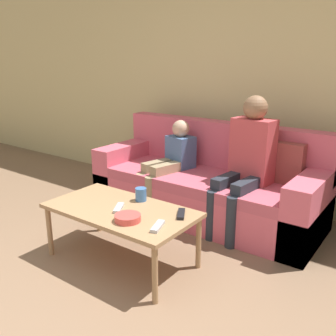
{
  "coord_description": "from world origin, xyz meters",
  "views": [
    {
      "loc": [
        1.62,
        -0.76,
        1.51
      ],
      "look_at": [
        -0.13,
        1.65,
        0.62
      ],
      "focal_mm": 40.0,
      "sensor_mm": 36.0,
      "label": 1
    }
  ],
  "objects_px": {
    "couch": "(207,186)",
    "snack_bowl": "(128,218)",
    "tv_remote_2": "(119,208)",
    "person_child": "(170,160)",
    "cup_near": "(141,194)",
    "person_adult": "(248,155)",
    "tv_remote_1": "(181,214)",
    "tv_remote_0": "(158,226)",
    "coffee_table": "(121,213)"
  },
  "relations": [
    {
      "from": "person_adult",
      "to": "tv_remote_1",
      "type": "relative_size",
      "value": 7.0
    },
    {
      "from": "tv_remote_2",
      "to": "snack_bowl",
      "type": "bearing_deg",
      "value": -61.29
    },
    {
      "from": "cup_near",
      "to": "tv_remote_2",
      "type": "relative_size",
      "value": 0.6
    },
    {
      "from": "couch",
      "to": "cup_near",
      "type": "xyz_separation_m",
      "value": [
        -0.06,
        -0.93,
        0.19
      ]
    },
    {
      "from": "tv_remote_1",
      "to": "tv_remote_2",
      "type": "relative_size",
      "value": 1.0
    },
    {
      "from": "tv_remote_0",
      "to": "person_adult",
      "type": "bearing_deg",
      "value": 66.83
    },
    {
      "from": "couch",
      "to": "tv_remote_1",
      "type": "relative_size",
      "value": 12.86
    },
    {
      "from": "person_child",
      "to": "tv_remote_2",
      "type": "distance_m",
      "value": 1.07
    },
    {
      "from": "person_adult",
      "to": "person_child",
      "type": "height_order",
      "value": "person_adult"
    },
    {
      "from": "cup_near",
      "to": "person_child",
      "type": "bearing_deg",
      "value": 110.32
    },
    {
      "from": "coffee_table",
      "to": "couch",
      "type": "bearing_deg",
      "value": 85.91
    },
    {
      "from": "tv_remote_0",
      "to": "coffee_table",
      "type": "bearing_deg",
      "value": 148.07
    },
    {
      "from": "person_child",
      "to": "person_adult",
      "type": "bearing_deg",
      "value": 17.3
    },
    {
      "from": "couch",
      "to": "coffee_table",
      "type": "distance_m",
      "value": 1.15
    },
    {
      "from": "couch",
      "to": "person_child",
      "type": "distance_m",
      "value": 0.44
    },
    {
      "from": "person_child",
      "to": "snack_bowl",
      "type": "xyz_separation_m",
      "value": [
        0.47,
        -1.15,
        -0.07
      ]
    },
    {
      "from": "person_child",
      "to": "tv_remote_2",
      "type": "xyz_separation_m",
      "value": [
        0.28,
        -1.03,
        -0.08
      ]
    },
    {
      "from": "tv_remote_0",
      "to": "snack_bowl",
      "type": "height_order",
      "value": "snack_bowl"
    },
    {
      "from": "person_child",
      "to": "cup_near",
      "type": "height_order",
      "value": "person_child"
    },
    {
      "from": "coffee_table",
      "to": "person_child",
      "type": "bearing_deg",
      "value": 105.13
    },
    {
      "from": "person_child",
      "to": "cup_near",
      "type": "distance_m",
      "value": 0.86
    },
    {
      "from": "couch",
      "to": "person_child",
      "type": "relative_size",
      "value": 2.41
    },
    {
      "from": "person_adult",
      "to": "tv_remote_0",
      "type": "bearing_deg",
      "value": -88.1
    },
    {
      "from": "couch",
      "to": "tv_remote_0",
      "type": "distance_m",
      "value": 1.29
    },
    {
      "from": "snack_bowl",
      "to": "person_child",
      "type": "bearing_deg",
      "value": 112.15
    },
    {
      "from": "person_adult",
      "to": "tv_remote_1",
      "type": "distance_m",
      "value": 0.94
    },
    {
      "from": "couch",
      "to": "person_child",
      "type": "xyz_separation_m",
      "value": [
        -0.35,
        -0.13,
        0.23
      ]
    },
    {
      "from": "couch",
      "to": "snack_bowl",
      "type": "distance_m",
      "value": 1.29
    },
    {
      "from": "snack_bowl",
      "to": "cup_near",
      "type": "bearing_deg",
      "value": 116.29
    },
    {
      "from": "cup_near",
      "to": "tv_remote_0",
      "type": "height_order",
      "value": "cup_near"
    },
    {
      "from": "person_adult",
      "to": "tv_remote_2",
      "type": "height_order",
      "value": "person_adult"
    },
    {
      "from": "coffee_table",
      "to": "person_child",
      "type": "distance_m",
      "value": 1.06
    },
    {
      "from": "person_child",
      "to": "tv_remote_2",
      "type": "height_order",
      "value": "person_child"
    },
    {
      "from": "person_child",
      "to": "tv_remote_2",
      "type": "relative_size",
      "value": 5.35
    },
    {
      "from": "tv_remote_2",
      "to": "person_child",
      "type": "bearing_deg",
      "value": 74.53
    },
    {
      "from": "cup_near",
      "to": "snack_bowl",
      "type": "xyz_separation_m",
      "value": [
        0.17,
        -0.34,
        -0.03
      ]
    },
    {
      "from": "person_adult",
      "to": "tv_remote_2",
      "type": "distance_m",
      "value": 1.22
    },
    {
      "from": "snack_bowl",
      "to": "tv_remote_1",
      "type": "bearing_deg",
      "value": 50.19
    },
    {
      "from": "cup_near",
      "to": "snack_bowl",
      "type": "bearing_deg",
      "value": -63.71
    },
    {
      "from": "person_adult",
      "to": "tv_remote_0",
      "type": "distance_m",
      "value": 1.19
    },
    {
      "from": "couch",
      "to": "coffee_table",
      "type": "bearing_deg",
      "value": -94.09
    },
    {
      "from": "person_adult",
      "to": "person_child",
      "type": "relative_size",
      "value": 1.31
    },
    {
      "from": "person_adult",
      "to": "snack_bowl",
      "type": "bearing_deg",
      "value": -98.64
    },
    {
      "from": "tv_remote_2",
      "to": "tv_remote_0",
      "type": "bearing_deg",
      "value": -40.95
    },
    {
      "from": "couch",
      "to": "tv_remote_2",
      "type": "height_order",
      "value": "couch"
    },
    {
      "from": "person_child",
      "to": "cup_near",
      "type": "xyz_separation_m",
      "value": [
        0.3,
        -0.8,
        -0.04
      ]
    },
    {
      "from": "person_child",
      "to": "tv_remote_1",
      "type": "xyz_separation_m",
      "value": [
        0.71,
        -0.86,
        -0.08
      ]
    },
    {
      "from": "couch",
      "to": "snack_bowl",
      "type": "bearing_deg",
      "value": -84.98
    },
    {
      "from": "person_adult",
      "to": "tv_remote_0",
      "type": "height_order",
      "value": "person_adult"
    },
    {
      "from": "tv_remote_0",
      "to": "tv_remote_2",
      "type": "bearing_deg",
      "value": 150.9
    }
  ]
}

